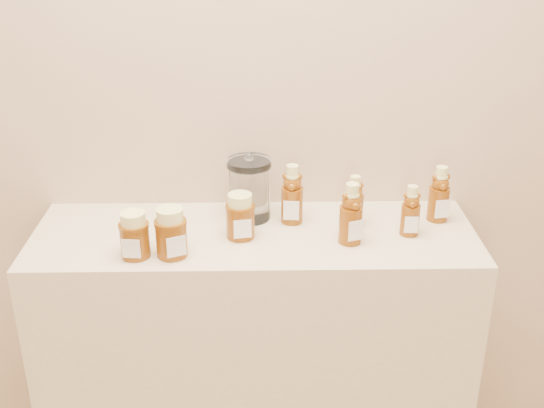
{
  "coord_description": "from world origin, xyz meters",
  "views": [
    {
      "loc": [
        0.02,
        -0.09,
        1.74
      ],
      "look_at": [
        0.05,
        1.52,
        1.0
      ],
      "focal_mm": 45.0,
      "sensor_mm": 36.0,
      "label": 1
    }
  ],
  "objects_px": {
    "display_table": "(256,367)",
    "bear_bottle_back_left": "(292,190)",
    "glass_canister": "(249,187)",
    "bear_bottle_front_left": "(351,210)",
    "honey_jar_left": "(134,235)"
  },
  "relations": [
    {
      "from": "bear_bottle_front_left",
      "to": "honey_jar_left",
      "type": "distance_m",
      "value": 0.55
    },
    {
      "from": "bear_bottle_back_left",
      "to": "glass_canister",
      "type": "relative_size",
      "value": 1.0
    },
    {
      "from": "display_table",
      "to": "bear_bottle_front_left",
      "type": "distance_m",
      "value": 0.6
    },
    {
      "from": "display_table",
      "to": "bear_bottle_back_left",
      "type": "relative_size",
      "value": 6.32
    },
    {
      "from": "bear_bottle_back_left",
      "to": "bear_bottle_front_left",
      "type": "height_order",
      "value": "bear_bottle_back_left"
    },
    {
      "from": "honey_jar_left",
      "to": "glass_canister",
      "type": "relative_size",
      "value": 0.64
    },
    {
      "from": "honey_jar_left",
      "to": "glass_canister",
      "type": "bearing_deg",
      "value": 43.03
    },
    {
      "from": "bear_bottle_back_left",
      "to": "honey_jar_left",
      "type": "height_order",
      "value": "bear_bottle_back_left"
    },
    {
      "from": "glass_canister",
      "to": "honey_jar_left",
      "type": "bearing_deg",
      "value": -142.39
    },
    {
      "from": "display_table",
      "to": "bear_bottle_back_left",
      "type": "distance_m",
      "value": 0.56
    },
    {
      "from": "bear_bottle_front_left",
      "to": "glass_canister",
      "type": "bearing_deg",
      "value": 128.65
    },
    {
      "from": "glass_canister",
      "to": "bear_bottle_front_left",
      "type": "bearing_deg",
      "value": -30.18
    },
    {
      "from": "display_table",
      "to": "honey_jar_left",
      "type": "relative_size",
      "value": 9.91
    },
    {
      "from": "display_table",
      "to": "bear_bottle_front_left",
      "type": "relative_size",
      "value": 6.38
    },
    {
      "from": "bear_bottle_back_left",
      "to": "glass_canister",
      "type": "height_order",
      "value": "same"
    }
  ]
}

